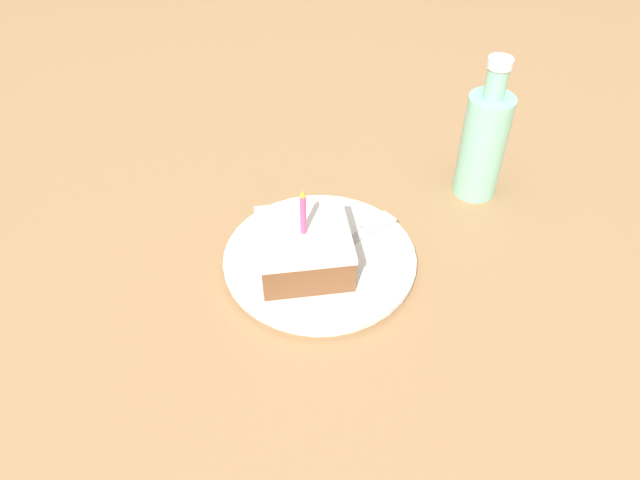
# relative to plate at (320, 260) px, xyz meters

# --- Properties ---
(ground_plane) EXTENTS (2.40, 2.40, 0.04)m
(ground_plane) POSITION_rel_plate_xyz_m (0.03, -0.00, -0.03)
(ground_plane) COLOR #9E754C
(ground_plane) RESTS_ON ground
(plate) EXTENTS (0.24, 0.24, 0.02)m
(plate) POSITION_rel_plate_xyz_m (0.00, 0.00, 0.00)
(plate) COLOR white
(plate) RESTS_ON ground_plane
(cake_slice) EXTENTS (0.11, 0.11, 0.12)m
(cake_slice) POSITION_rel_plate_xyz_m (0.02, 0.01, 0.03)
(cake_slice) COLOR brown
(cake_slice) RESTS_ON plate
(fork) EXTENTS (0.15, 0.10, 0.00)m
(fork) POSITION_rel_plate_xyz_m (-0.05, -0.02, 0.01)
(fork) COLOR #B2B2B7
(fork) RESTS_ON plate
(bottle) EXTENTS (0.06, 0.06, 0.20)m
(bottle) POSITION_rel_plate_xyz_m (-0.24, -0.12, 0.07)
(bottle) COLOR #8CD1B2
(bottle) RESTS_ON ground_plane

